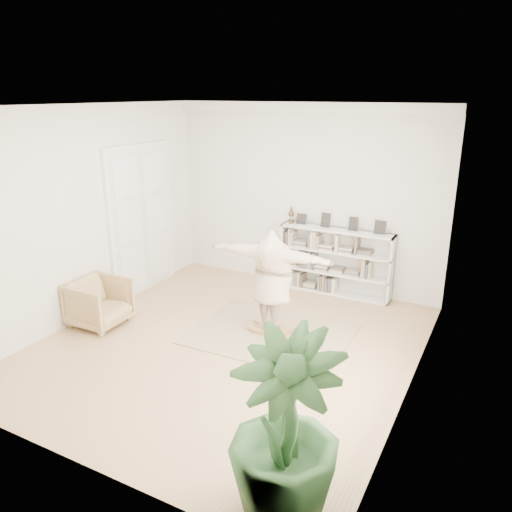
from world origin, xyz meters
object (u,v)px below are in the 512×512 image
(bookshelf, at_px, (335,262))
(houseplant, at_px, (285,428))
(person, at_px, (272,279))
(rocker_board, at_px, (271,330))
(armchair, at_px, (99,303))

(bookshelf, relative_size, houseplant, 1.20)
(bookshelf, relative_size, person, 1.07)
(houseplant, bearing_deg, rocker_board, 117.83)
(bookshelf, height_order, person, person)
(person, height_order, houseplant, houseplant)
(bookshelf, distance_m, rocker_board, 2.26)
(rocker_board, bearing_deg, houseplant, -63.72)
(bookshelf, distance_m, armchair, 4.42)
(armchair, bearing_deg, rocker_board, -70.31)
(person, bearing_deg, houseplant, 116.28)
(person, bearing_deg, rocker_board, 180.00)
(rocker_board, height_order, houseplant, houseplant)
(bookshelf, bearing_deg, rocker_board, -98.19)
(person, bearing_deg, armchair, 19.10)
(armchair, xyz_separation_m, rocker_board, (2.73, 1.03, -0.33))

